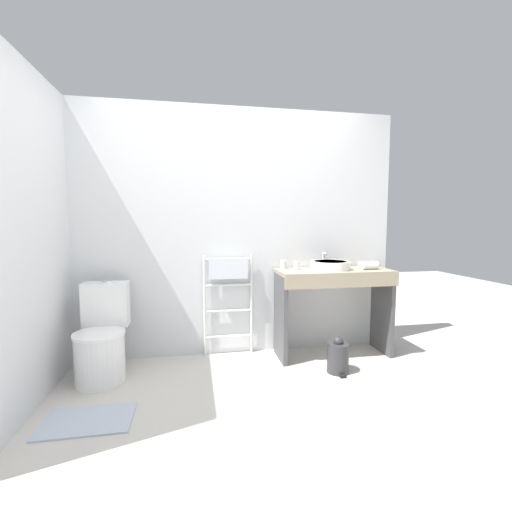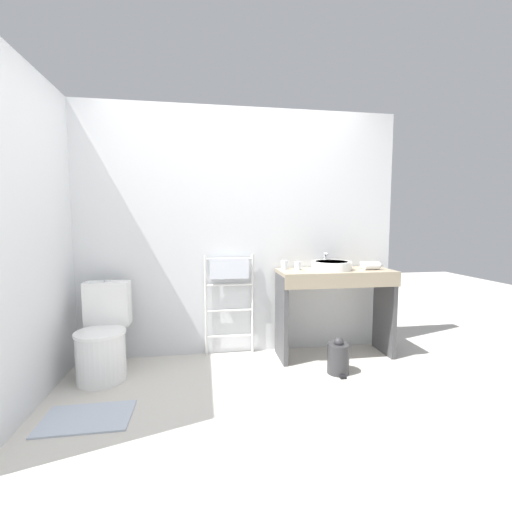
{
  "view_description": "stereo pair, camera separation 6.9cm",
  "coord_description": "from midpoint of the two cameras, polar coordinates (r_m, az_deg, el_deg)",
  "views": [
    {
      "loc": [
        -0.39,
        -2.04,
        1.27
      ],
      "look_at": [
        0.12,
        0.76,
        1.0
      ],
      "focal_mm": 24.0,
      "sensor_mm": 36.0,
      "label": 1
    },
    {
      "loc": [
        -0.32,
        -2.05,
        1.27
      ],
      "look_at": [
        0.12,
        0.76,
        1.0
      ],
      "focal_mm": 24.0,
      "sensor_mm": 36.0,
      "label": 2
    }
  ],
  "objects": [
    {
      "name": "ground_plane",
      "position": [
        2.44,
        -0.48,
        -25.97
      ],
      "size": [
        12.0,
        12.0,
        0.0
      ],
      "primitive_type": "plane",
      "color": "beige"
    },
    {
      "name": "wall_back",
      "position": [
        3.35,
        -4.25,
        3.89
      ],
      "size": [
        3.18,
        0.12,
        2.36
      ],
      "primitive_type": "cube",
      "color": "silver",
      "rests_on": "ground_plane"
    },
    {
      "name": "wall_side",
      "position": [
        2.91,
        -34.16,
        2.73
      ],
      "size": [
        0.12,
        1.84,
        2.36
      ],
      "primitive_type": "cube",
      "color": "silver",
      "rests_on": "ground_plane"
    },
    {
      "name": "toilet",
      "position": [
        3.15,
        -24.9,
        -12.74
      ],
      "size": [
        0.39,
        0.54,
        0.78
      ],
      "color": "white",
      "rests_on": "ground_plane"
    },
    {
      "name": "towel_radiator",
      "position": [
        3.29,
        -5.24,
        -4.42
      ],
      "size": [
        0.48,
        0.06,
        0.97
      ],
      "color": "white",
      "rests_on": "ground_plane"
    },
    {
      "name": "vanity_counter",
      "position": [
        3.35,
        12.26,
        -6.54
      ],
      "size": [
        1.08,
        0.45,
        0.83
      ],
      "color": "gray",
      "rests_on": "ground_plane"
    },
    {
      "name": "sink_basin",
      "position": [
        3.32,
        11.67,
        -1.48
      ],
      "size": [
        0.37,
        0.37,
        0.08
      ],
      "color": "white",
      "rests_on": "vanity_counter"
    },
    {
      "name": "faucet",
      "position": [
        3.46,
        10.69,
        -0.29
      ],
      "size": [
        0.02,
        0.1,
        0.15
      ],
      "color": "silver",
      "rests_on": "vanity_counter"
    },
    {
      "name": "cup_near_wall",
      "position": [
        3.28,
        3.98,
        -1.45
      ],
      "size": [
        0.06,
        0.06,
        0.08
      ],
      "color": "silver",
      "rests_on": "vanity_counter"
    },
    {
      "name": "cup_near_edge",
      "position": [
        3.24,
        6.21,
        -1.6
      ],
      "size": [
        0.06,
        0.06,
        0.08
      ],
      "color": "silver",
      "rests_on": "vanity_counter"
    },
    {
      "name": "hair_dryer",
      "position": [
        3.43,
        17.91,
        -1.47
      ],
      "size": [
        0.2,
        0.16,
        0.08
      ],
      "color": "white",
      "rests_on": "vanity_counter"
    },
    {
      "name": "trash_bin",
      "position": [
        3.11,
        12.84,
        -16.06
      ],
      "size": [
        0.18,
        0.22,
        0.31
      ],
      "color": "#333335",
      "rests_on": "ground_plane"
    },
    {
      "name": "bath_mat",
      "position": [
        2.69,
        -26.96,
        -23.23
      ],
      "size": [
        0.56,
        0.36,
        0.01
      ],
      "primitive_type": "cube",
      "color": "#B2BCCC",
      "rests_on": "ground_plane"
    }
  ]
}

